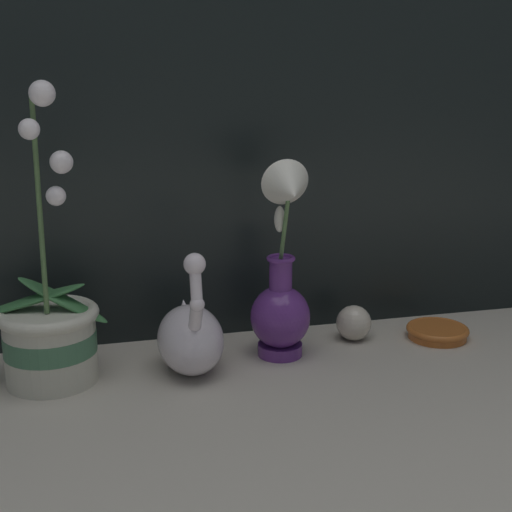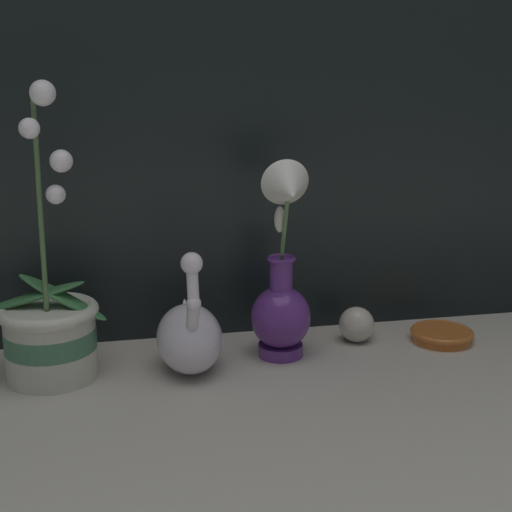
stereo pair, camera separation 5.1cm
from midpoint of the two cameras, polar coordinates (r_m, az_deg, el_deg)
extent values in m
plane|color=#BCB2A3|center=(1.12, 3.32, -10.73)|extent=(2.80, 2.80, 0.00)
cylinder|color=beige|center=(1.19, -14.90, -6.67)|extent=(0.14, 0.14, 0.12)
cylinder|color=#477A56|center=(1.18, -14.92, -6.40)|extent=(0.14, 0.14, 0.03)
torus|color=beige|center=(1.17, -15.07, -4.30)|extent=(0.16, 0.16, 0.02)
cylinder|color=#4C6B3D|center=(1.12, -15.66, 4.02)|extent=(0.01, 0.05, 0.33)
ellipsoid|color=#38703D|center=(1.15, -13.95, -3.25)|extent=(0.14, 0.07, 0.08)
ellipsoid|color=#38703D|center=(1.17, -16.34, -3.21)|extent=(0.18, 0.07, 0.06)
sphere|color=white|center=(1.11, -15.41, 12.46)|extent=(0.04, 0.04, 0.04)
sphere|color=white|center=(1.09, -16.40, 9.77)|extent=(0.03, 0.03, 0.03)
sphere|color=white|center=(1.10, -14.03, 7.38)|extent=(0.03, 0.03, 0.03)
sphere|color=white|center=(1.11, -14.46, 4.79)|extent=(0.03, 0.03, 0.03)
ellipsoid|color=white|center=(1.18, -4.10, -6.61)|extent=(0.11, 0.15, 0.11)
cone|color=white|center=(1.22, -4.46, -4.91)|extent=(0.05, 0.08, 0.08)
cylinder|color=white|center=(1.10, -3.75, -4.92)|extent=(0.02, 0.05, 0.07)
sphere|color=white|center=(1.07, -3.65, -3.82)|extent=(0.02, 0.02, 0.02)
cylinder|color=white|center=(1.07, -3.73, -2.21)|extent=(0.02, 0.03, 0.06)
sphere|color=white|center=(1.07, -3.81, -0.60)|extent=(0.03, 0.03, 0.03)
cylinder|color=#602D7F|center=(1.25, 3.16, -7.48)|extent=(0.08, 0.08, 0.02)
ellipsoid|color=#602D7F|center=(1.23, 3.20, -4.92)|extent=(0.10, 0.10, 0.11)
cylinder|color=#602D7F|center=(1.20, 3.25, -1.49)|extent=(0.04, 0.04, 0.05)
torus|color=#602D7F|center=(1.20, 3.27, -0.23)|extent=(0.05, 0.05, 0.01)
cylinder|color=#567A47|center=(1.16, 3.55, 2.09)|extent=(0.01, 0.05, 0.11)
cone|color=white|center=(1.12, 3.97, 5.32)|extent=(0.08, 0.08, 0.09)
ellipsoid|color=white|center=(1.17, 3.18, 2.94)|extent=(0.02, 0.02, 0.04)
sphere|color=beige|center=(1.32, 9.15, -5.43)|extent=(0.06, 0.06, 0.06)
cylinder|color=#C66628|center=(1.36, 15.69, -6.14)|extent=(0.11, 0.11, 0.02)
torus|color=#C66628|center=(1.36, 15.70, -5.92)|extent=(0.11, 0.11, 0.01)
camera|label=1|loc=(0.03, -88.75, 0.33)|focal=50.00mm
camera|label=2|loc=(0.03, 91.25, -0.33)|focal=50.00mm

